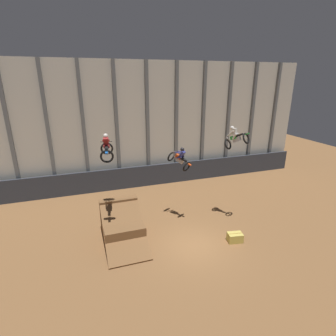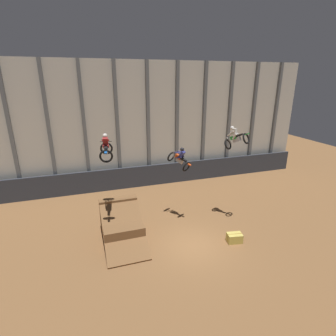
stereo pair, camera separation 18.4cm
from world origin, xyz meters
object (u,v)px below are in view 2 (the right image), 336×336
at_px(rider_bike_right_air, 236,138).
at_px(hay_bale_trackside, 234,238).
at_px(dirt_ramp, 122,225).
at_px(rider_bike_left_air, 106,148).
at_px(rider_bike_center_air, 180,159).

bearing_deg(rider_bike_right_air, hay_bale_trackside, -144.09).
bearing_deg(rider_bike_right_air, dirt_ramp, 150.34).
bearing_deg(hay_bale_trackside, rider_bike_left_air, 160.48).
relative_size(rider_bike_left_air, rider_bike_center_air, 1.00).
height_order(rider_bike_center_air, rider_bike_right_air, rider_bike_right_air).
relative_size(rider_bike_right_air, hay_bale_trackside, 1.84).
distance_m(dirt_ramp, rider_bike_left_air, 5.19).
relative_size(rider_bike_left_air, rider_bike_right_air, 0.99).
xyz_separation_m(rider_bike_left_air, hay_bale_trackside, (7.15, -2.53, -5.68)).
bearing_deg(rider_bike_center_air, hay_bale_trackside, -91.04).
relative_size(dirt_ramp, rider_bike_left_air, 2.35).
distance_m(rider_bike_left_air, rider_bike_center_air, 5.28).
bearing_deg(rider_bike_center_air, rider_bike_right_air, -49.41).
relative_size(dirt_ramp, hay_bale_trackside, 4.28).
bearing_deg(dirt_ramp, hay_bale_trackside, -22.84).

